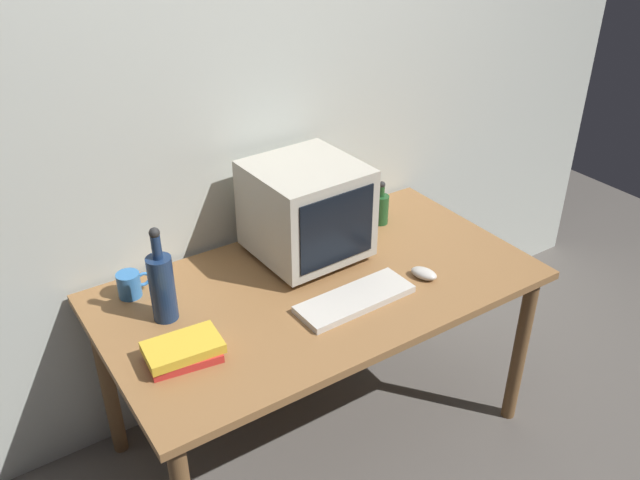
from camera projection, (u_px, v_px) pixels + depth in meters
name	position (u px, v px, depth m)	size (l,w,h in m)	color
ground_plane	(320.00, 430.00, 2.75)	(6.00, 6.00, 0.00)	#56514C
back_wall	(248.00, 106.00, 2.46)	(4.00, 0.08, 2.50)	beige
desk	(320.00, 302.00, 2.42)	(1.55, 0.85, 0.73)	olive
crt_monitor	(306.00, 210.00, 2.44)	(0.39, 0.40, 0.37)	#B2AD9E
keyboard	(355.00, 299.00, 2.27)	(0.42, 0.15, 0.02)	beige
computer_mouse	(424.00, 273.00, 2.40)	(0.06, 0.10, 0.04)	beige
bottle_tall	(162.00, 285.00, 2.14)	(0.08, 0.08, 0.34)	navy
bottle_short	(381.00, 208.00, 2.73)	(0.06, 0.06, 0.19)	#1E4C23
book_stack	(184.00, 351.00, 2.01)	(0.24, 0.16, 0.06)	red
mug	(130.00, 285.00, 2.29)	(0.12, 0.08, 0.09)	#3370B2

